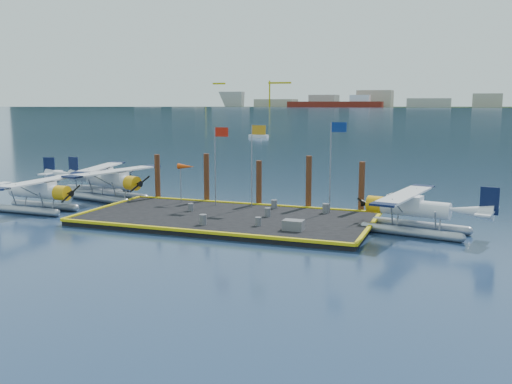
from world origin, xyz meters
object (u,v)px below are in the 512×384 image
seaplane_c (97,178)px  piling_0 (158,178)px  drum_1 (258,221)px  drum_3 (203,220)px  seaplane_d (410,210)px  flagpole_yellow (254,153)px  flagpole_red (218,154)px  seaplane_b (112,183)px  drum_0 (191,207)px  piling_2 (259,185)px  flagpole_blue (333,153)px  drum_2 (268,212)px  drum_4 (326,208)px  piling_3 (309,184)px  piling_4 (362,189)px  piling_1 (207,180)px  seaplane_a (38,193)px  crate (293,225)px  windsock (186,167)px  drum_5 (274,204)px

seaplane_c → piling_0: bearing=60.8°
drum_1 → drum_3: 3.61m
seaplane_d → flagpole_yellow: 12.41m
seaplane_c → flagpole_red: 14.76m
flagpole_yellow → drum_1: bearing=-67.5°
seaplane_b → flagpole_yellow: size_ratio=1.57×
drum_0 → piling_2: 5.97m
seaplane_c → flagpole_blue: bearing=67.8°
drum_1 → drum_2: bearing=97.4°
seaplane_c → piling_2: size_ratio=2.41×
seaplane_c → drum_4: size_ratio=13.36×
drum_1 → piling_3: bearing=80.1°
piling_4 → flagpole_blue: bearing=-138.4°
flagpole_blue → piling_1: size_ratio=1.55×
seaplane_a → flagpole_yellow: 16.79m
seaplane_a → piling_0: piling_0 is taller
drum_1 → flagpole_red: flagpole_red is taller
crate → piling_0: size_ratio=0.32×
seaplane_d → flagpole_red: 15.25m
windsock → piling_4: bearing=6.7°
piling_4 → seaplane_a: bearing=-163.5°
crate → seaplane_c: bearing=154.7°
drum_4 → flagpole_yellow: (-5.59, 0.31, 3.77)m
drum_2 → drum_5: drum_5 is taller
drum_5 → flagpole_red: (-4.53, -0.15, 3.67)m
drum_0 → piling_1: piling_1 is taller
seaplane_d → drum_5: seaplane_d is taller
drum_5 → piling_2: bearing=140.1°
seaplane_d → flagpole_blue: flagpole_blue is taller
seaplane_a → piling_4: piling_4 is taller
drum_2 → drum_0: bearing=179.9°
crate → flagpole_blue: bearing=80.9°
drum_4 → windsock: windsock is taller
piling_0 → piling_2: 9.00m
drum_5 → piling_4: piling_4 is taller
seaplane_b → drum_3: bearing=70.9°
seaplane_d → windsock: windsock is taller
seaplane_d → flagpole_blue: bearing=74.9°
flagpole_red → drum_5: bearing=1.9°
windsock → piling_3: size_ratio=0.73×
piling_0 → piling_4: (17.00, 0.00, 0.00)m
flagpole_red → seaplane_b: bearing=174.7°
drum_3 → crate: bearing=4.5°
piling_0 → piling_2: piling_0 is taller
drum_2 → piling_3: piling_3 is taller
drum_4 → piling_4: 3.18m
flagpole_blue → piling_3: (-2.20, 1.60, -2.54)m
flagpole_yellow → piling_3: flagpole_yellow is taller
seaplane_a → flagpole_yellow: flagpole_yellow is taller
flagpole_red → seaplane_c: bearing=164.3°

